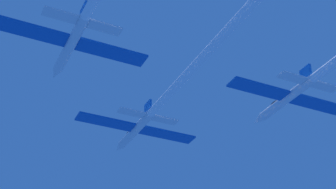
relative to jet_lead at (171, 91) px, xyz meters
The scene contains 1 object.
jet_lead is the anchor object (origin of this frame).
Camera 1 is at (-28.14, -70.26, -38.84)m, focal length 55.69 mm.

